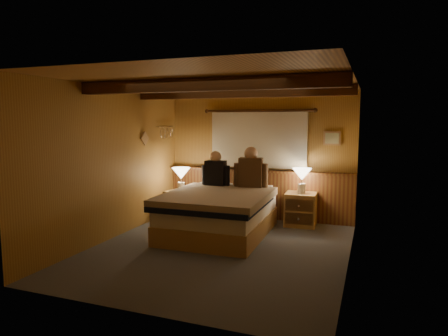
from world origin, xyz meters
The scene contains 19 objects.
floor centered at (0.00, 0.00, 0.00)m, with size 4.20×4.20×0.00m, color #484E56.
ceiling centered at (0.00, 0.00, 2.40)m, with size 4.20×4.20×0.00m, color tan.
wall_back centered at (0.00, 2.10, 1.20)m, with size 3.60×3.60×0.00m, color #B38B40.
wall_left centered at (-1.80, 0.00, 1.20)m, with size 4.20×4.20×0.00m, color #B38B40.
wall_right centered at (1.80, 0.00, 1.20)m, with size 4.20×4.20×0.00m, color #B38B40.
wall_front centered at (0.00, -2.10, 1.20)m, with size 3.60×3.60×0.00m, color #B38B40.
wainscot centered at (0.00, 2.04, 0.49)m, with size 3.60×0.23×0.94m.
curtain_window centered at (0.00, 2.03, 1.52)m, with size 2.18×0.09×1.11m.
ceiling_beams centered at (0.00, 0.15, 2.31)m, with size 3.60×1.65×0.16m.
coat_rail centered at (-1.72, 1.58, 1.67)m, with size 0.05×0.55×0.24m.
framed_print centered at (1.35, 2.08, 1.55)m, with size 0.30×0.04×0.25m.
bed centered at (-0.28, 0.70, 0.37)m, with size 1.65×2.10×0.71m.
nightstand_left centered at (-1.35, 1.40, 0.27)m, with size 0.56×0.52×0.54m.
nightstand_right centered at (0.88, 1.73, 0.29)m, with size 0.55×0.50×0.59m.
lamp_left centered at (-1.31, 1.38, 0.86)m, with size 0.34×0.34×0.45m.
lamp_right centered at (0.89, 1.73, 0.90)m, with size 0.34×0.34×0.44m.
person_left centered at (-0.60, 1.37, 0.96)m, with size 0.53×0.22×0.64m.
person_right centered at (0.05, 1.41, 0.99)m, with size 0.60×0.29×0.73m.
duffel_bag centered at (-0.89, 1.37, 0.17)m, with size 0.60×0.44×0.39m.
Camera 1 is at (2.04, -5.27, 1.86)m, focal length 32.00 mm.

